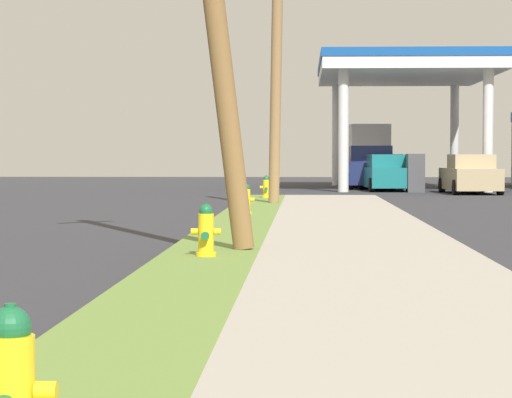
{
  "coord_description": "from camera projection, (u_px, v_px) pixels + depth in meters",
  "views": [
    {
      "loc": [
        2.06,
        -0.65,
        1.53
      ],
      "look_at": [
        1.29,
        17.51,
        0.83
      ],
      "focal_mm": 79.86,
      "sensor_mm": 36.0,
      "label": 1
    }
  ],
  "objects": [
    {
      "name": "truck_navy_on_apron",
      "position": [
        372.0,
        169.0,
        52.59
      ],
      "size": [
        2.41,
        5.51,
        1.97
      ],
      "color": "navy",
      "rests_on": "ground"
    },
    {
      "name": "truck_silver_at_far_bay",
      "position": [
        365.0,
        168.0,
        56.58
      ],
      "size": [
        2.31,
        5.47,
        1.97
      ],
      "color": "#BCBCC1",
      "rests_on": "ground"
    },
    {
      "name": "car_teal_by_near_pump",
      "position": [
        387.0,
        174.0,
        49.12
      ],
      "size": [
        2.17,
        4.6,
        1.57
      ],
      "color": "#197075",
      "rests_on": "ground"
    },
    {
      "name": "fire_hydrant_third",
      "position": [
        246.0,
        201.0,
        27.38
      ],
      "size": [
        0.42,
        0.37,
        0.74
      ],
      "color": "yellow",
      "rests_on": "grass_verge"
    },
    {
      "name": "truck_black_at_forecourt",
      "position": [
        365.0,
        156.0,
        59.4
      ],
      "size": [
        2.51,
        6.52,
        3.11
      ],
      "color": "black",
      "rests_on": "ground"
    },
    {
      "name": "fire_hydrant_nearest",
      "position": [
        11.0,
        396.0,
        5.14
      ],
      "size": [
        0.42,
        0.38,
        0.74
      ],
      "color": "yellow",
      "rests_on": "grass_verge"
    },
    {
      "name": "fire_hydrant_second",
      "position": [
        206.0,
        233.0,
        15.9
      ],
      "size": [
        0.42,
        0.38,
        0.74
      ],
      "color": "yellow",
      "rests_on": "grass_verge"
    },
    {
      "name": "utility_pole_background",
      "position": [
        276.0,
        61.0,
        33.38
      ],
      "size": [
        0.55,
        1.77,
        8.19
      ],
      "color": "#937047",
      "rests_on": "grass_verge"
    },
    {
      "name": "car_tan_by_far_pump",
      "position": [
        470.0,
        176.0,
        45.5
      ],
      "size": [
        2.08,
        4.56,
        1.57
      ],
      "color": "tan",
      "rests_on": "ground"
    },
    {
      "name": "fire_hydrant_fourth",
      "position": [
        266.0,
        188.0,
        37.98
      ],
      "size": [
        0.42,
        0.38,
        0.74
      ],
      "color": "yellow",
      "rests_on": "grass_verge"
    }
  ]
}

